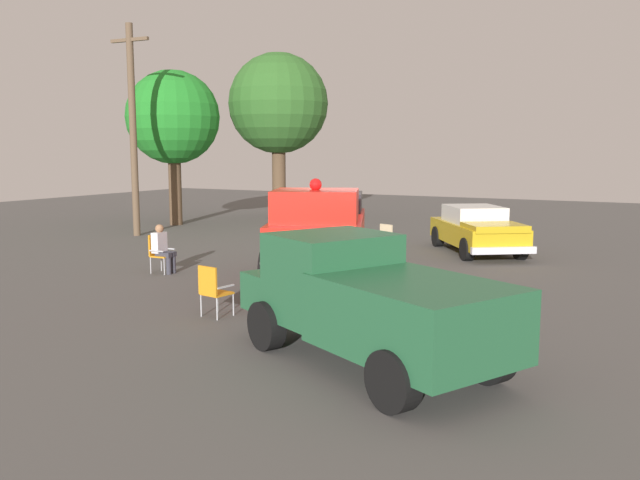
% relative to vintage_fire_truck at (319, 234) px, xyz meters
% --- Properties ---
extents(ground_plane, '(60.00, 60.00, 0.00)m').
position_rel_vintage_fire_truck_xyz_m(ground_plane, '(-0.62, 0.37, -1.20)').
color(ground_plane, '#514F4C').
extents(vintage_fire_truck, '(6.33, 4.33, 2.59)m').
position_rel_vintage_fire_truck_xyz_m(vintage_fire_truck, '(0.00, 0.00, 0.00)').
color(vintage_fire_truck, black).
rests_on(vintage_fire_truck, ground).
extents(classic_hot_rod, '(4.64, 3.99, 1.46)m').
position_rel_vintage_fire_truck_xyz_m(classic_hot_rod, '(-6.49, 2.23, -0.45)').
color(classic_hot_rod, black).
rests_on(classic_hot_rod, ground).
extents(parked_pickup, '(3.82, 5.09, 1.90)m').
position_rel_vintage_fire_truck_xyz_m(parked_pickup, '(5.08, 3.48, -0.21)').
color(parked_pickup, black).
rests_on(parked_pickup, ground).
extents(lawn_chair_near_truck, '(0.54, 0.53, 1.02)m').
position_rel_vintage_fire_truck_xyz_m(lawn_chair_near_truck, '(0.80, -4.38, -0.61)').
color(lawn_chair_near_truck, '#B7BABF').
rests_on(lawn_chair_near_truck, ground).
extents(lawn_chair_by_car, '(0.63, 0.64, 1.02)m').
position_rel_vintage_fire_truck_xyz_m(lawn_chair_by_car, '(-4.11, 0.01, -0.61)').
color(lawn_chair_by_car, '#B7BABF').
rests_on(lawn_chair_by_car, ground).
extents(lawn_chair_spare, '(0.57, 0.58, 1.02)m').
position_rel_vintage_fire_truck_xyz_m(lawn_chair_spare, '(3.93, -0.26, -0.61)').
color(lawn_chair_spare, '#B7BABF').
rests_on(lawn_chair_spare, ground).
extents(spectator_seated, '(0.41, 0.55, 1.29)m').
position_rel_vintage_fire_truck_xyz_m(spectator_seated, '(0.80, -4.25, -0.50)').
color(spectator_seated, '#383842').
rests_on(spectator_seated, ground).
extents(oak_tree_left, '(3.99, 3.99, 6.63)m').
position_rel_vintage_fire_truck_xyz_m(oak_tree_left, '(-8.22, -11.40, 3.39)').
color(oak_tree_left, brown).
rests_on(oak_tree_left, ground).
extents(oak_tree_right, '(4.64, 4.64, 7.72)m').
position_rel_vintage_fire_truck_xyz_m(oak_tree_right, '(-12.52, -8.74, 4.15)').
color(oak_tree_right, brown).
rests_on(oak_tree_right, ground).
extents(utility_pole, '(0.26, 1.70, 7.84)m').
position_rel_vintage_fire_truck_xyz_m(utility_pole, '(-4.67, -10.32, 2.87)').
color(utility_pole, brown).
rests_on(utility_pole, ground).
extents(traffic_cone, '(0.40, 0.40, 0.64)m').
position_rel_vintage_fire_truck_xyz_m(traffic_cone, '(-2.75, -0.44, -0.89)').
color(traffic_cone, orange).
rests_on(traffic_cone, ground).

